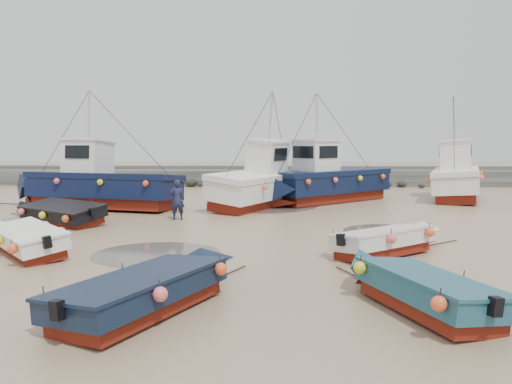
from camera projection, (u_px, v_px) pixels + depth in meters
ground at (241, 244)px, 17.62m from camera, size 120.00×120.00×0.00m
seawall at (258, 177)px, 39.40m from camera, size 60.00×4.92×1.50m
puddle_a at (157, 254)px, 16.06m from camera, size 4.20×4.20×0.01m
puddle_b at (388, 232)px, 19.85m from camera, size 3.55×3.55×0.01m
puddle_c at (42, 219)px, 22.93m from camera, size 3.71×3.71×0.01m
puddle_d at (262, 204)px, 28.21m from camera, size 6.41×6.41×0.01m
dinghy_0 at (26, 235)px, 16.36m from camera, size 4.72×5.08×1.43m
dinghy_1 at (153, 285)px, 10.90m from camera, size 3.82×6.08×1.43m
dinghy_2 at (416, 283)px, 10.94m from camera, size 2.99×5.54×1.43m
dinghy_3 at (391, 237)px, 15.99m from camera, size 4.99×3.92×1.43m
dinghy_4 at (59, 211)px, 22.00m from camera, size 5.89×4.32×1.43m
cabin_boat_0 at (94, 184)px, 26.37m from camera, size 11.17×4.81×6.22m
cabin_boat_1 at (261, 182)px, 27.28m from camera, size 5.86×9.18×6.22m
cabin_boat_2 at (321, 180)px, 28.93m from camera, size 9.44×7.98×6.22m
cabin_boat_3 at (458, 177)px, 30.43m from camera, size 4.95×8.94×6.22m
person at (178, 220)px, 22.80m from camera, size 0.77×0.61×1.85m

